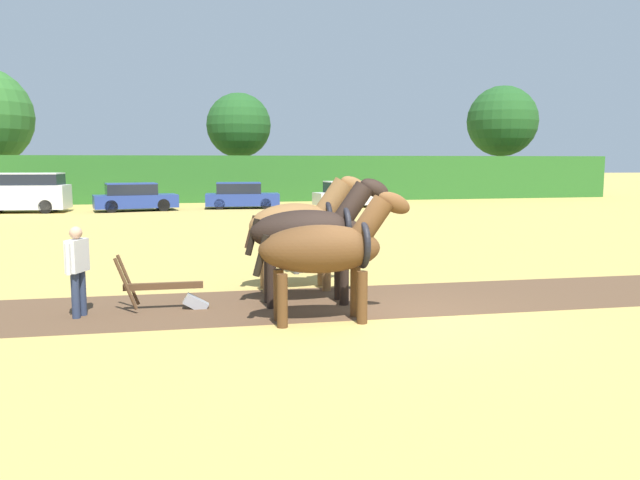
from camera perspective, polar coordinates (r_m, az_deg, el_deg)
The scene contains 15 objects.
ground_plane at distance 10.98m, azimuth 6.27°, elevation -7.20°, with size 240.00×240.00×0.00m, color tan.
plowed_furrow_strip at distance 12.14m, azimuth -22.17°, elevation -6.29°, with size 29.12×2.88×0.01m, color brown.
hedgerow at distance 42.87m, azimuth -8.14°, elevation 5.57°, with size 56.45×1.92×3.10m, color #286023.
tree_center_left at distance 47.84m, azimuth -7.43°, elevation 10.33°, with size 4.81×4.81×7.80m.
tree_center at distance 54.58m, azimuth 16.33°, elevation 10.37°, with size 5.79×5.79×8.91m.
draft_horse_lead_left at distance 10.52m, azimuth 0.64°, elevation -0.79°, with size 2.78×0.92×2.29m.
draft_horse_lead_right at distance 11.85m, azimuth -0.71°, elevation 0.79°, with size 2.85×0.92×2.48m.
draft_horse_trail_left at distance 13.22m, azimuth -1.81°, elevation 1.36°, with size 2.69×1.09×2.49m.
plow at distance 11.85m, azimuth -13.47°, elevation -4.70°, with size 1.67×0.47×1.13m.
farmer_at_plow at distance 11.68m, azimuth -21.30°, elevation -2.16°, with size 0.37×0.61×1.60m.
farmer_beside_team at distance 15.15m, azimuth -2.00°, elevation 0.45°, with size 0.45×0.54×1.63m.
parked_van at distance 36.91m, azimuth -25.66°, elevation 3.96°, with size 4.89×2.38×2.11m.
parked_car_left at distance 35.86m, azimuth -16.61°, elevation 3.75°, with size 4.66×2.54×1.54m.
parked_car_center_left at distance 36.60m, azimuth -7.21°, elevation 4.02°, with size 4.35×2.12×1.51m.
parked_car_center at distance 37.23m, azimuth 2.76°, elevation 4.15°, with size 4.48×2.17×1.55m.
Camera 1 is at (-3.50, -10.05, 2.73)m, focal length 35.00 mm.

